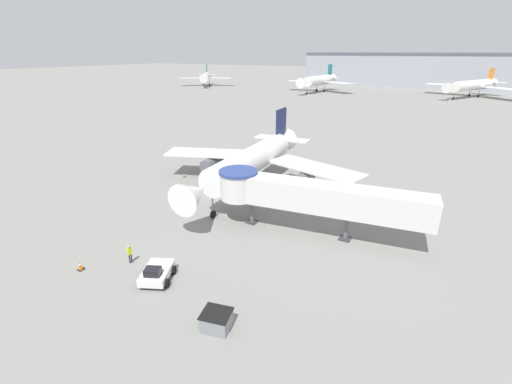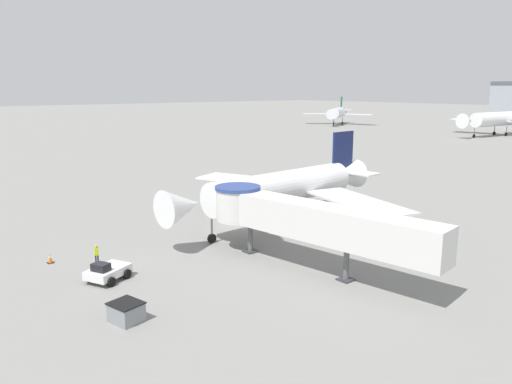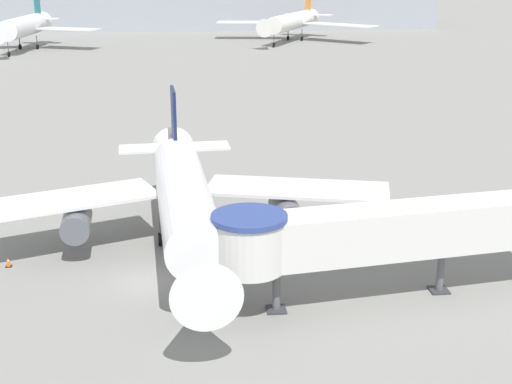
{
  "view_description": "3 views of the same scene",
  "coord_description": "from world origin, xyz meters",
  "px_view_note": "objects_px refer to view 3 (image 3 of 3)",
  "views": [
    {
      "loc": [
        24.01,
        -33.43,
        17.35
      ],
      "look_at": [
        6.62,
        -2.62,
        2.79
      ],
      "focal_mm": 24.0,
      "sensor_mm": 36.0,
      "label": 1
    },
    {
      "loc": [
        40.57,
        -31.22,
        14.43
      ],
      "look_at": [
        -2.55,
        4.08,
        2.77
      ],
      "focal_mm": 35.0,
      "sensor_mm": 36.0,
      "label": 2
    },
    {
      "loc": [
        2.3,
        -40.05,
        18.57
      ],
      "look_at": [
        6.6,
        0.36,
        5.4
      ],
      "focal_mm": 50.0,
      "sensor_mm": 36.0,
      "label": 3
    }
  ],
  "objects_px": {
    "background_jet_teal_tail": "(24,26)",
    "main_airplane": "(184,196)",
    "background_jet_orange_tail": "(292,21)",
    "jet_bridge": "(374,232)",
    "traffic_cone_starboard_wing": "(359,251)",
    "traffic_cone_port_wing": "(8,262)"
  },
  "relations": [
    {
      "from": "background_jet_teal_tail",
      "to": "main_airplane",
      "type": "bearing_deg",
      "value": -68.28
    },
    {
      "from": "background_jet_orange_tail",
      "to": "background_jet_teal_tail",
      "type": "bearing_deg",
      "value": -142.5
    },
    {
      "from": "background_jet_teal_tail",
      "to": "jet_bridge",
      "type": "bearing_deg",
      "value": -64.89
    },
    {
      "from": "jet_bridge",
      "to": "traffic_cone_starboard_wing",
      "type": "height_order",
      "value": "jet_bridge"
    },
    {
      "from": "jet_bridge",
      "to": "background_jet_teal_tail",
      "type": "bearing_deg",
      "value": 101.0
    },
    {
      "from": "traffic_cone_port_wing",
      "to": "jet_bridge",
      "type": "bearing_deg",
      "value": -17.75
    },
    {
      "from": "main_airplane",
      "to": "background_jet_orange_tail",
      "type": "xyz_separation_m",
      "value": [
        27.41,
        130.31,
        0.8
      ]
    },
    {
      "from": "jet_bridge",
      "to": "background_jet_teal_tail",
      "type": "height_order",
      "value": "background_jet_teal_tail"
    },
    {
      "from": "main_airplane",
      "to": "jet_bridge",
      "type": "relative_size",
      "value": 1.38
    },
    {
      "from": "traffic_cone_starboard_wing",
      "to": "background_jet_orange_tail",
      "type": "relative_size",
      "value": 0.02
    },
    {
      "from": "traffic_cone_starboard_wing",
      "to": "jet_bridge",
      "type": "bearing_deg",
      "value": -98.04
    },
    {
      "from": "traffic_cone_starboard_wing",
      "to": "background_jet_teal_tail",
      "type": "height_order",
      "value": "background_jet_teal_tail"
    },
    {
      "from": "jet_bridge",
      "to": "background_jet_orange_tail",
      "type": "relative_size",
      "value": 0.56
    },
    {
      "from": "jet_bridge",
      "to": "background_jet_teal_tail",
      "type": "xyz_separation_m",
      "value": [
        -44.01,
        126.52,
        1.01
      ]
    },
    {
      "from": "main_airplane",
      "to": "background_jet_orange_tail",
      "type": "height_order",
      "value": "background_jet_orange_tail"
    },
    {
      "from": "background_jet_orange_tail",
      "to": "background_jet_teal_tail",
      "type": "xyz_separation_m",
      "value": [
        -60.91,
        -11.8,
        0.36
      ]
    },
    {
      "from": "jet_bridge",
      "to": "traffic_cone_port_wing",
      "type": "relative_size",
      "value": 32.68
    },
    {
      "from": "main_airplane",
      "to": "jet_bridge",
      "type": "height_order",
      "value": "main_airplane"
    },
    {
      "from": "main_airplane",
      "to": "traffic_cone_starboard_wing",
      "type": "distance_m",
      "value": 12.11
    },
    {
      "from": "traffic_cone_port_wing",
      "to": "main_airplane",
      "type": "bearing_deg",
      "value": 5.25
    },
    {
      "from": "traffic_cone_starboard_wing",
      "to": "background_jet_orange_tail",
      "type": "height_order",
      "value": "background_jet_orange_tail"
    },
    {
      "from": "background_jet_orange_tail",
      "to": "background_jet_teal_tail",
      "type": "height_order",
      "value": "background_jet_teal_tail"
    }
  ]
}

